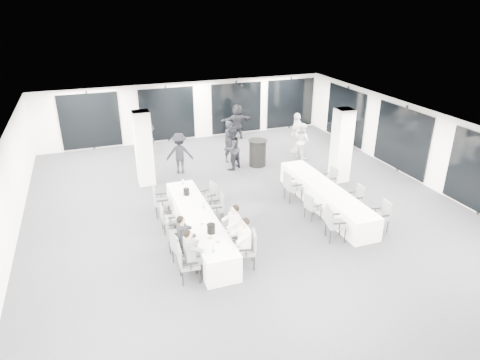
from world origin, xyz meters
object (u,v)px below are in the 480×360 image
Objects in this scene: banquet_table_main at (199,226)px; standing_guest_a at (230,139)px; chair_main_right_near at (248,247)px; chair_side_left_mid at (312,205)px; chair_side_right_far at (330,178)px; chair_main_right_mid at (230,223)px; standing_guest_b at (231,146)px; standing_guest_d at (297,130)px; chair_main_left_far at (159,200)px; ice_bucket_far at (186,192)px; chair_side_left_near at (333,221)px; standing_guest_f at (237,119)px; banquet_table_side at (325,197)px; chair_side_right_mid at (357,197)px; chair_main_left_second at (180,247)px; chair_side_right_near at (382,214)px; cocktail_table at (258,153)px; ice_bucket_near at (211,229)px; chair_main_left_fourth at (166,217)px; chair_main_right_second at (238,235)px; chair_main_left_mid at (173,232)px; chair_main_left_near at (186,261)px; standing_guest_h at (302,138)px; chair_main_right_far at (210,195)px; standing_guest_g at (147,132)px; chair_side_left_far at (291,185)px; chair_main_right_fourth at (218,206)px; standing_guest_c at (180,151)px; standing_guest_e at (337,131)px.

standing_guest_a is (2.88, 5.59, 0.63)m from banquet_table_main.
standing_guest_a is (2.04, 7.48, 0.42)m from chair_main_right_near.
chair_side_left_mid is 2.33m from chair_side_right_far.
chair_main_right_mid is 5.48m from standing_guest_b.
standing_guest_d is (3.41, 0.94, 0.02)m from standing_guest_b.
ice_bucket_far is (0.82, -0.34, 0.30)m from chair_main_left_far.
standing_guest_f is (0.59, 9.92, 0.39)m from chair_side_left_near.
banquet_table_side is 1.03m from chair_side_right_mid.
chair_main_left_far is 0.94m from ice_bucket_far.
chair_main_left_second is 1.02× the size of chair_side_right_near.
cocktail_table is 1.08× the size of chair_main_right_near.
standing_guest_f is at bearing 66.59° from ice_bucket_near.
chair_main_right_second is at bearing 44.86° from chair_main_left_fourth.
chair_side_right_far is at bearing 114.77° from chair_main_left_mid.
chair_main_left_near is at bearing -12.83° from chair_main_left_second.
standing_guest_b is (3.48, 5.16, 0.44)m from chair_main_left_mid.
chair_main_left_far reaches higher than banquet_table_side.
standing_guest_a is 3.14m from standing_guest_h.
chair_main_right_second is 1.02× the size of chair_main_right_mid.
standing_guest_b reaches higher than chair_main_right_far.
chair_main_right_second is 1.01× the size of chair_side_right_mid.
standing_guest_d is (5.23, 4.06, 0.51)m from chair_main_right_far.
standing_guest_h is at bearing 150.12° from standing_guest_b.
chair_main_left_near is at bearing 5.75° from chair_main_left_far.
standing_guest_a is at bearing 155.87° from chair_main_left_mid.
chair_main_left_far is 3.02m from ice_bucket_near.
chair_main_left_mid reaches higher than chair_side_right_near.
chair_side_right_near is 6.47m from standing_guest_h.
standing_guest_a is (2.05, 6.69, 0.49)m from chair_main_right_second.
chair_main_left_far is 6.05m from standing_guest_g.
chair_main_left_far is 0.48× the size of standing_guest_d.
chair_side_left_far is 1.15× the size of chair_side_right_mid.
chair_main_left_near is 1.01× the size of chair_main_left_mid.
chair_side_right_near reaches higher than chair_main_right_fourth.
chair_side_right_far is 3.55m from standing_guest_h.
chair_main_left_fourth is (0.01, 1.05, -0.07)m from chair_main_left_mid.
banquet_table_main is 5.14m from standing_guest_c.
chair_main_right_far is 1.07× the size of chair_side_left_mid.
chair_main_left_near is 4.48m from chair_side_left_near.
ice_bucket_near reaches higher than chair_main_right_far.
chair_side_left_far is 4.87m from standing_guest_c.
chair_side_right_near is (4.46, -3.12, 0.02)m from chair_main_right_far.
chair_main_right_second is at bearing 118.57° from chair_side_right_far.
standing_guest_g is at bearing 20.78° from chair_main_right_near.
chair_side_right_far is at bearing 134.35° from standing_guest_e.
chair_main_left_near is 6.14m from chair_side_right_near.
chair_side_right_mid is 5.93m from standing_guest_d.
standing_guest_e reaches higher than chair_main_left_fourth.
chair_main_left_second is 1.07× the size of chair_side_right_mid.
standing_guest_e is 0.87× the size of standing_guest_g.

